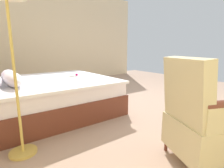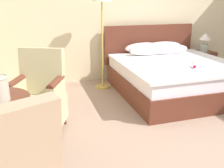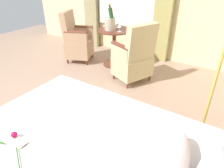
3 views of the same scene
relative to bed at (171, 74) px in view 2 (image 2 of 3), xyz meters
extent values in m
plane|color=tan|center=(-0.30, -1.67, -0.33)|extent=(8.04, 8.04, 0.00)
cube|color=beige|center=(-0.30, 1.14, 1.22)|extent=(6.66, 0.12, 3.11)
cube|color=brown|center=(0.00, -0.09, -0.16)|extent=(1.85, 2.01, 0.35)
cube|color=white|center=(0.00, -0.09, 0.11)|extent=(1.79, 1.95, 0.20)
cube|color=white|center=(0.00, -0.15, 0.23)|extent=(1.88, 1.89, 0.04)
cube|color=brown|center=(0.00, 0.95, 0.39)|extent=(1.94, 0.08, 0.76)
ellipsoid|color=white|center=(-0.22, 0.75, 0.35)|extent=(0.78, 0.25, 0.21)
ellipsoid|color=white|center=(0.22, 0.75, 0.35)|extent=(0.78, 0.25, 0.20)
ellipsoid|color=white|center=(-0.22, 0.50, 0.35)|extent=(0.78, 0.25, 0.21)
ellipsoid|color=white|center=(0.22, 0.50, 0.34)|extent=(0.78, 0.26, 0.20)
cylinder|color=#2D6628|center=(0.13, -0.43, 0.27)|extent=(0.20, 0.36, 0.01)
sphere|color=#B20F4C|center=(0.04, -0.61, 0.28)|extent=(0.05, 0.05, 0.05)
ellipsoid|color=#33702D|center=(0.13, -0.63, 0.27)|extent=(0.02, 0.05, 0.01)
cube|color=white|center=(0.06, -0.52, 0.27)|extent=(0.09, 0.11, 0.00)
cube|color=brown|center=(1.15, 0.67, -0.06)|extent=(0.43, 0.39, 0.55)
sphere|color=tan|center=(1.38, 0.67, 0.06)|extent=(0.02, 0.02, 0.02)
cylinder|color=#B0BBA6|center=(1.15, 0.67, 0.29)|extent=(0.17, 0.17, 0.15)
cylinder|color=#B7B2A8|center=(1.15, 0.67, 0.41)|extent=(0.02, 0.02, 0.10)
cone|color=silver|center=(1.15, 0.67, 0.53)|extent=(0.25, 0.25, 0.14)
cylinder|color=gold|center=(-1.11, 0.58, -0.32)|extent=(0.28, 0.28, 0.03)
cylinder|color=gold|center=(-1.11, 0.58, 0.46)|extent=(0.03, 0.03, 1.54)
cylinder|color=brown|center=(-2.70, -1.42, -0.32)|extent=(0.46, 0.46, 0.03)
cylinder|color=white|center=(-2.64, -1.27, 0.40)|extent=(0.07, 0.07, 0.01)
cylinder|color=white|center=(-2.64, -1.27, 0.44)|extent=(0.01, 0.01, 0.08)
cone|color=white|center=(-2.64, -1.27, 0.51)|extent=(0.07, 0.07, 0.06)
cylinder|color=brown|center=(-2.61, -0.88, -0.28)|extent=(0.04, 0.04, 0.10)
cylinder|color=brown|center=(-2.15, -1.08, -0.28)|extent=(0.04, 0.04, 0.10)
cylinder|color=brown|center=(-2.45, -0.51, -0.28)|extent=(0.04, 0.04, 0.10)
cylinder|color=brown|center=(-1.99, -0.70, -0.28)|extent=(0.04, 0.04, 0.10)
cube|color=#C8BA8B|center=(-2.30, -0.79, -0.06)|extent=(0.73, 0.68, 0.34)
cube|color=#C8BA8B|center=(-2.23, -0.62, 0.41)|extent=(0.58, 0.38, 0.60)
cube|color=#C8BA8B|center=(-2.53, -0.72, 0.22)|extent=(0.26, 0.45, 0.22)
cylinder|color=brown|center=(-2.53, -0.72, 0.33)|extent=(0.26, 0.45, 0.09)
cube|color=#C8BA8B|center=(-2.09, -0.91, 0.22)|extent=(0.26, 0.45, 0.22)
cylinder|color=brown|center=(-2.09, -0.91, 0.33)|extent=(0.26, 0.45, 0.09)
cube|color=tan|center=(-2.42, -2.36, 0.41)|extent=(0.53, 0.35, 0.61)
cube|color=tan|center=(-2.31, -2.08, 0.22)|extent=(0.26, 0.46, 0.23)
cylinder|color=brown|center=(-2.31, -2.08, 0.34)|extent=(0.26, 0.46, 0.09)
camera|label=1|loc=(-3.05, 0.82, 0.77)|focal=28.00mm
camera|label=2|loc=(-2.28, -3.79, 1.27)|focal=40.00mm
camera|label=3|loc=(0.59, 0.65, 1.39)|focal=32.00mm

